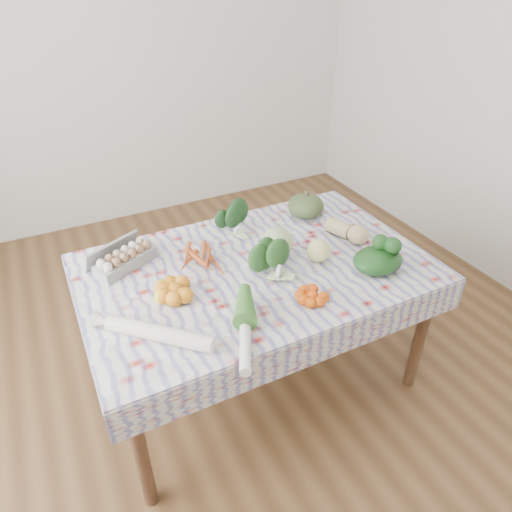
% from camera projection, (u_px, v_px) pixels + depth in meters
% --- Properties ---
extents(ground, '(4.50, 4.50, 0.00)m').
position_uv_depth(ground, '(256.00, 374.00, 2.63)').
color(ground, brown).
rests_on(ground, ground).
extents(wall_back, '(4.00, 0.04, 2.80)m').
position_uv_depth(wall_back, '(126.00, 51.00, 3.53)').
color(wall_back, white).
rests_on(wall_back, ground).
extents(dining_table, '(1.60, 1.00, 0.75)m').
position_uv_depth(dining_table, '(256.00, 280.00, 2.25)').
color(dining_table, brown).
rests_on(dining_table, ground).
extents(tablecloth, '(1.66, 1.06, 0.01)m').
position_uv_depth(tablecloth, '(256.00, 267.00, 2.21)').
color(tablecloth, silver).
rests_on(tablecloth, dining_table).
extents(egg_carton, '(0.33, 0.25, 0.08)m').
position_uv_depth(egg_carton, '(126.00, 260.00, 2.18)').
color(egg_carton, '#999994').
rests_on(egg_carton, tablecloth).
extents(carrot_bunch, '(0.27, 0.26, 0.04)m').
position_uv_depth(carrot_bunch, '(201.00, 260.00, 2.21)').
color(carrot_bunch, '#C65421').
rests_on(carrot_bunch, tablecloth).
extents(kale_bunch, '(0.17, 0.15, 0.14)m').
position_uv_depth(kale_bunch, '(235.00, 222.00, 2.43)').
color(kale_bunch, '#163615').
rests_on(kale_bunch, tablecloth).
extents(kabocha_squash, '(0.23, 0.23, 0.13)m').
position_uv_depth(kabocha_squash, '(306.00, 206.00, 2.59)').
color(kabocha_squash, '#3F532A').
rests_on(kabocha_squash, tablecloth).
extents(cabbage, '(0.17, 0.17, 0.15)m').
position_uv_depth(cabbage, '(277.00, 242.00, 2.24)').
color(cabbage, '#A8BC78').
rests_on(cabbage, tablecloth).
extents(butternut_squash, '(0.18, 0.26, 0.11)m').
position_uv_depth(butternut_squash, '(348.00, 229.00, 2.39)').
color(butternut_squash, tan).
rests_on(butternut_squash, tablecloth).
extents(orange_cluster, '(0.27, 0.27, 0.08)m').
position_uv_depth(orange_cluster, '(175.00, 290.00, 1.99)').
color(orange_cluster, orange).
rests_on(orange_cluster, tablecloth).
extents(broccoli, '(0.24, 0.24, 0.12)m').
position_uv_depth(broccoli, '(268.00, 266.00, 2.10)').
color(broccoli, '#23501E').
rests_on(broccoli, tablecloth).
extents(mandarin_cluster, '(0.19, 0.19, 0.05)m').
position_uv_depth(mandarin_cluster, '(312.00, 295.00, 1.98)').
color(mandarin_cluster, '#EC530B').
rests_on(mandarin_cluster, tablecloth).
extents(grapefruit, '(0.12, 0.12, 0.11)m').
position_uv_depth(grapefruit, '(318.00, 250.00, 2.22)').
color(grapefruit, '#F4F286').
rests_on(grapefruit, tablecloth).
extents(spinach_bag, '(0.28, 0.24, 0.11)m').
position_uv_depth(spinach_bag, '(378.00, 260.00, 2.15)').
color(spinach_bag, '#133512').
rests_on(spinach_bag, tablecloth).
extents(daikon, '(0.39, 0.37, 0.07)m').
position_uv_depth(daikon, '(160.00, 333.00, 1.77)').
color(daikon, white).
rests_on(daikon, tablecloth).
extents(leek, '(0.24, 0.42, 0.05)m').
position_uv_depth(leek, '(245.00, 329.00, 1.80)').
color(leek, white).
rests_on(leek, tablecloth).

